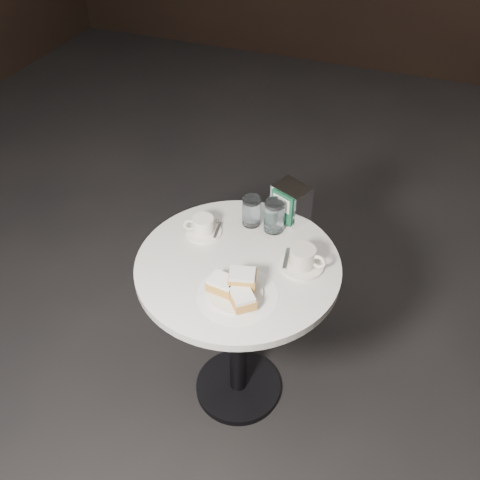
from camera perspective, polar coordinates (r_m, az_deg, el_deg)
name	(u,v)px	position (r m, az deg, el deg)	size (l,w,h in m)	color
ground	(238,388)	(2.39, -0.18, -15.50)	(7.00, 7.00, 0.00)	black
cafe_table	(238,302)	(1.95, -0.21, -6.64)	(0.70, 0.70, 0.74)	black
sugar_spill	(238,295)	(1.70, -0.26, -5.86)	(0.26, 0.26, 0.00)	white
beignet_plate	(236,289)	(1.68, -0.47, -5.24)	(0.23, 0.23, 0.08)	silver
coffee_cup_left	(203,227)	(1.91, -3.98, 1.44)	(0.17, 0.17, 0.07)	white
coffee_cup_right	(303,259)	(1.79, 6.71, -2.03)	(0.16, 0.16, 0.08)	white
water_glass_left	(251,211)	(1.94, 1.24, 3.06)	(0.08, 0.08, 0.11)	white
water_glass_right	(274,216)	(1.91, 3.67, 2.53)	(0.08, 0.08, 0.12)	white
napkin_dispenser	(291,203)	(1.96, 5.43, 3.96)	(0.15, 0.14, 0.14)	silver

